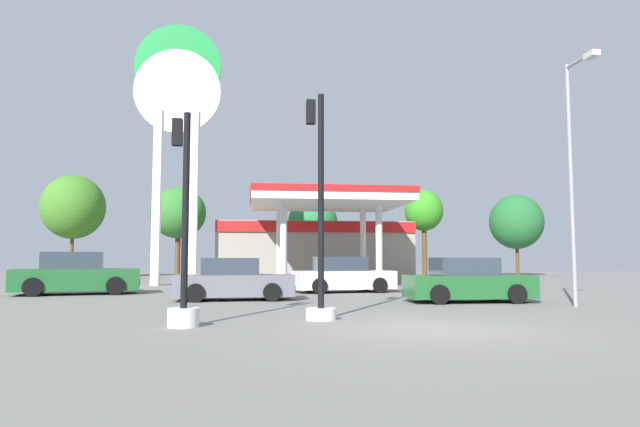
{
  "coord_description": "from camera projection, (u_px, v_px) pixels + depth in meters",
  "views": [
    {
      "loc": [
        -3.56,
        -10.75,
        1.4
      ],
      "look_at": [
        -0.17,
        15.99,
        3.58
      ],
      "focal_mm": 31.08,
      "sensor_mm": 36.0,
      "label": 1
    }
  ],
  "objects": [
    {
      "name": "ground_plane",
      "position": [
        430.0,
        329.0,
        10.96
      ],
      "size": [
        90.0,
        90.0,
        0.0
      ],
      "primitive_type": "plane",
      "color": "slate",
      "rests_on": "ground"
    },
    {
      "name": "gas_station",
      "position": [
        313.0,
        247.0,
        33.41
      ],
      "size": [
        11.4,
        13.28,
        4.66
      ],
      "color": "gray",
      "rests_on": "ground"
    },
    {
      "name": "station_pole_sign",
      "position": [
        177.0,
        115.0,
        29.25
      ],
      "size": [
        4.53,
        0.56,
        13.86
      ],
      "color": "white",
      "rests_on": "ground"
    },
    {
      "name": "car_0",
      "position": [
        343.0,
        276.0,
        22.75
      ],
      "size": [
        4.28,
        2.32,
        1.46
      ],
      "color": "black",
      "rests_on": "ground"
    },
    {
      "name": "car_1",
      "position": [
        234.0,
        281.0,
        18.51
      ],
      "size": [
        3.98,
        1.91,
        1.41
      ],
      "color": "black",
      "rests_on": "ground"
    },
    {
      "name": "car_2",
      "position": [
        468.0,
        282.0,
        17.68
      ],
      "size": [
        3.99,
        1.88,
        1.41
      ],
      "color": "black",
      "rests_on": "ground"
    },
    {
      "name": "car_3",
      "position": [
        76.0,
        275.0,
        21.47
      ],
      "size": [
        4.88,
        2.86,
        1.64
      ],
      "color": "black",
      "rests_on": "ground"
    },
    {
      "name": "traffic_signal_0",
      "position": [
        320.0,
        243.0,
        12.69
      ],
      "size": [
        0.69,
        0.7,
        5.22
      ],
      "color": "silver",
      "rests_on": "ground"
    },
    {
      "name": "traffic_signal_1",
      "position": [
        183.0,
        262.0,
        11.37
      ],
      "size": [
        0.65,
        0.68,
        4.44
      ],
      "color": "silver",
      "rests_on": "ground"
    },
    {
      "name": "tree_0",
      "position": [
        73.0,
        207.0,
        39.13
      ],
      "size": [
        4.37,
        4.37,
        7.26
      ],
      "color": "brown",
      "rests_on": "ground"
    },
    {
      "name": "tree_1",
      "position": [
        178.0,
        213.0,
        40.09
      ],
      "size": [
        3.95,
        3.95,
        6.53
      ],
      "color": "brown",
      "rests_on": "ground"
    },
    {
      "name": "tree_2",
      "position": [
        313.0,
        221.0,
        41.1
      ],
      "size": [
        3.65,
        3.65,
        5.74
      ],
      "color": "brown",
      "rests_on": "ground"
    },
    {
      "name": "tree_3",
      "position": [
        424.0,
        211.0,
        41.27
      ],
      "size": [
        2.85,
        2.85,
        6.46
      ],
      "color": "brown",
      "rests_on": "ground"
    },
    {
      "name": "tree_4",
      "position": [
        516.0,
        222.0,
        43.26
      ],
      "size": [
        4.12,
        4.12,
        6.37
      ],
      "color": "brown",
      "rests_on": "ground"
    },
    {
      "name": "corner_streetlamp",
      "position": [
        574.0,
        158.0,
        15.99
      ],
      "size": [
        0.24,
        1.48,
        7.13
      ],
      "color": "gray",
      "rests_on": "ground"
    }
  ]
}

